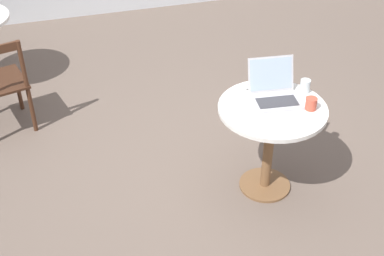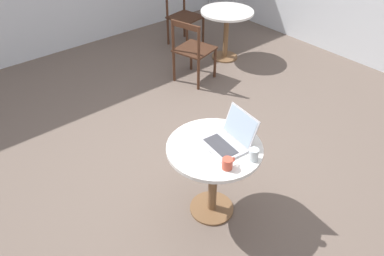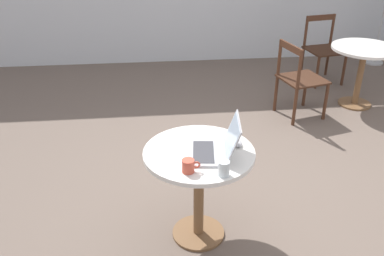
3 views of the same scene
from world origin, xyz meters
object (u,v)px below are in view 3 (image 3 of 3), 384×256
object	(u,v)px
chair_mid_left	(299,80)
chair_mid_back	(323,49)
mouse	(238,143)
laptop	(215,148)
drinking_glass	(224,168)
mug	(189,166)
cafe_table_near	(199,171)
cafe_table_mid	(363,60)

from	to	relation	value
chair_mid_left	chair_mid_back	xyz separation A→B (m)	(0.65, 1.00, 0.00)
chair_mid_left	mouse	xyz separation A→B (m)	(-1.04, -1.76, 0.29)
chair_mid_left	chair_mid_back	size ratio (longest dim) A/B	1.00
laptop	drinking_glass	bearing A→B (deg)	-85.61
chair_mid_left	mug	distance (m)	2.50
cafe_table_near	mug	bearing A→B (deg)	-111.50
chair_mid_left	chair_mid_back	distance (m)	1.20
cafe_table_mid	chair_mid_back	size ratio (longest dim) A/B	0.88
mug	chair_mid_left	bearing A→B (deg)	55.62
chair_mid_back	mouse	xyz separation A→B (m)	(-1.70, -2.77, 0.29)
mouse	drinking_glass	distance (m)	0.37
cafe_table_near	mouse	world-z (taller)	mouse
cafe_table_near	laptop	distance (m)	0.23
laptop	mug	xyz separation A→B (m)	(-0.19, -0.18, -0.01)
cafe_table_near	chair_mid_left	xyz separation A→B (m)	(1.31, 1.82, -0.12)
chair_mid_left	laptop	distance (m)	2.25
cafe_table_near	chair_mid_back	bearing A→B (deg)	55.14
cafe_table_near	mouse	distance (m)	0.32
cafe_table_mid	chair_mid_left	distance (m)	0.83
cafe_table_near	drinking_glass	distance (m)	0.37
chair_mid_left	drinking_glass	bearing A→B (deg)	-119.63
drinking_glass	laptop	bearing A→B (deg)	94.39
cafe_table_near	cafe_table_mid	bearing A→B (deg)	43.90
cafe_table_near	laptop	size ratio (longest dim) A/B	2.05
cafe_table_near	mug	world-z (taller)	mug
chair_mid_back	mouse	size ratio (longest dim) A/B	8.40
laptop	chair_mid_back	bearing A→B (deg)	56.91
cafe_table_mid	chair_mid_left	world-z (taller)	chair_mid_left
cafe_table_near	drinking_glass	xyz separation A→B (m)	(0.11, -0.29, 0.20)
chair_mid_back	laptop	xyz separation A→B (m)	(-1.87, -2.87, 0.32)
cafe_table_mid	mug	xyz separation A→B (m)	(-2.20, -2.26, 0.19)
cafe_table_mid	drinking_glass	size ratio (longest dim) A/B	7.71
chair_mid_back	drinking_glass	bearing A→B (deg)	-120.78
mug	mouse	bearing A→B (deg)	38.39
laptop	cafe_table_near	bearing A→B (deg)	152.85
cafe_table_mid	chair_mid_back	bearing A→B (deg)	100.23
chair_mid_left	mug	bearing A→B (deg)	-124.38
cafe_table_mid	drinking_glass	distance (m)	3.06
cafe_table_mid	laptop	xyz separation A→B (m)	(-2.01, -2.08, 0.20)
cafe_table_mid	chair_mid_back	world-z (taller)	chair_mid_back
cafe_table_near	cafe_table_mid	size ratio (longest dim) A/B	1.00
chair_mid_left	mouse	world-z (taller)	chair_mid_left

